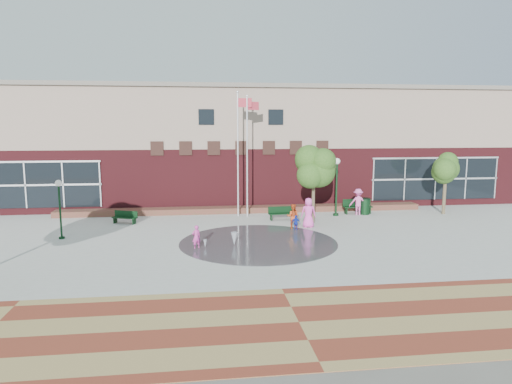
{
  "coord_description": "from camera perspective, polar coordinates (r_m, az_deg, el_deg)",
  "views": [
    {
      "loc": [
        -3.06,
        -20.46,
        6.22
      ],
      "look_at": [
        0.0,
        4.0,
        2.6
      ],
      "focal_mm": 32.0,
      "sensor_mm": 36.0,
      "label": 1
    }
  ],
  "objects": [
    {
      "name": "trash_can",
      "position": [
        32.84,
        13.44,
        -1.74
      ],
      "size": [
        0.71,
        0.71,
        1.17
      ],
      "color": "black",
      "rests_on": "ground"
    },
    {
      "name": "tree_mid",
      "position": [
        28.9,
        7.25,
        3.1
      ],
      "size": [
        2.94,
        2.94,
        4.95
      ],
      "color": "#4E412D",
      "rests_on": "ground"
    },
    {
      "name": "child_splash",
      "position": [
        23.37,
        -7.47,
        -5.61
      ],
      "size": [
        0.52,
        0.44,
        1.22
      ],
      "primitive_type": "imported",
      "rotation": [
        0.0,
        0.0,
        3.52
      ],
      "color": "#CB3997",
      "rests_on": "ground"
    },
    {
      "name": "flower_bed",
      "position": [
        32.8,
        -1.65,
        -2.58
      ],
      "size": [
        26.0,
        1.2,
        0.4
      ],
      "primitive_type": "cube",
      "color": "maroon",
      "rests_on": "ground"
    },
    {
      "name": "lamp_left",
      "position": [
        27.06,
        -23.34,
        -1.22
      ],
      "size": [
        0.35,
        0.35,
        3.28
      ],
      "color": "black",
      "rests_on": "ground"
    },
    {
      "name": "ground",
      "position": [
        21.6,
        1.33,
        -8.38
      ],
      "size": [
        120.0,
        120.0,
        0.0
      ],
      "primitive_type": "plane",
      "color": "#666056",
      "rests_on": "ground"
    },
    {
      "name": "paver_band",
      "position": [
        15.14,
        5.38,
        -15.93
      ],
      "size": [
        46.0,
        6.0,
        0.01
      ],
      "primitive_type": "cube",
      "color": "maroon",
      "rests_on": "ground"
    },
    {
      "name": "bench_left",
      "position": [
        30.2,
        -16.08,
        -3.36
      ],
      "size": [
        1.67,
        1.03,
        0.81
      ],
      "rotation": [
        0.0,
        0.0,
        -0.39
      ],
      "color": "black",
      "rests_on": "ground"
    },
    {
      "name": "flagpole_right",
      "position": [
        30.91,
        -2.19,
        5.6
      ],
      "size": [
        1.01,
        0.37,
        8.48
      ],
      "rotation": [
        0.0,
        0.0,
        -0.28
      ],
      "color": "white",
      "rests_on": "ground"
    },
    {
      "name": "lamp_right",
      "position": [
        31.69,
        10.05,
        1.46
      ],
      "size": [
        0.42,
        0.42,
        4.0
      ],
      "color": "black",
      "rests_on": "ground"
    },
    {
      "name": "tree_small_right",
      "position": [
        34.4,
        22.64,
        2.6
      ],
      "size": [
        2.53,
        2.53,
        4.32
      ],
      "color": "#4E412D",
      "rests_on": "ground"
    },
    {
      "name": "splash_pad",
      "position": [
        24.46,
        0.29,
        -6.37
      ],
      "size": [
        8.4,
        8.4,
        0.01
      ],
      "primitive_type": "cylinder",
      "color": "#383A3D",
      "rests_on": "ground"
    },
    {
      "name": "plaza_concrete",
      "position": [
        25.42,
        0.0,
        -5.8
      ],
      "size": [
        46.0,
        18.0,
        0.01
      ],
      "primitive_type": "cube",
      "color": "#A8A8A0",
      "rests_on": "ground"
    },
    {
      "name": "flagpole_left",
      "position": [
        30.78,
        -1.04,
        5.29
      ],
      "size": [
        0.91,
        0.4,
        8.22
      ],
      "rotation": [
        0.0,
        0.0,
        0.36
      ],
      "color": "white",
      "rests_on": "ground"
    },
    {
      "name": "water_jet_a",
      "position": [
        23.9,
        -2.73,
        -6.74
      ],
      "size": [
        0.35,
        0.35,
        0.69
      ],
      "primitive_type": "cone",
      "rotation": [
        3.14,
        0.0,
        0.0
      ],
      "color": "white",
      "rests_on": "ground"
    },
    {
      "name": "library_building",
      "position": [
        38.1,
        -2.53,
        5.98
      ],
      "size": [
        44.4,
        10.4,
        9.2
      ],
      "color": "#53181E",
      "rests_on": "ground"
    },
    {
      "name": "person_bench",
      "position": [
        32.57,
        12.64,
        -1.21
      ],
      "size": [
        1.27,
        0.84,
        1.84
      ],
      "primitive_type": "imported",
      "rotation": [
        0.0,
        0.0,
        3.0
      ],
      "color": "#E35EAD",
      "rests_on": "ground"
    },
    {
      "name": "bench_mid",
      "position": [
        30.21,
        3.23,
        -2.99
      ],
      "size": [
        1.78,
        0.6,
        0.88
      ],
      "rotation": [
        0.0,
        0.0,
        0.07
      ],
      "color": "black",
      "rests_on": "ground"
    },
    {
      "name": "adult_red",
      "position": [
        27.61,
        4.63,
        -3.07
      ],
      "size": [
        0.88,
        0.77,
        1.53
      ],
      "primitive_type": "imported",
      "rotation": [
        0.0,
        0.0,
        2.85
      ],
      "color": "#CD4A1E",
      "rests_on": "ground"
    },
    {
      "name": "water_jet_b",
      "position": [
        23.57,
        -6.37,
        -7.0
      ],
      "size": [
        0.19,
        0.19,
        0.42
      ],
      "primitive_type": "cone",
      "rotation": [
        3.14,
        0.0,
        0.0
      ],
      "color": "white",
      "rests_on": "ground"
    },
    {
      "name": "adult_pink",
      "position": [
        28.04,
        6.58,
        -2.59
      ],
      "size": [
        0.97,
        0.71,
        1.84
      ],
      "primitive_type": "imported",
      "rotation": [
        0.0,
        0.0,
        3.0
      ],
      "color": "#F14DBE",
      "rests_on": "ground"
    },
    {
      "name": "bench_right",
      "position": [
        33.04,
        12.57,
        -2.11
      ],
      "size": [
        2.04,
        0.57,
        1.03
      ],
      "rotation": [
        0.0,
        0.0,
        -0.0
      ],
      "color": "black",
      "rests_on": "ground"
    },
    {
      "name": "child_blue",
      "position": [
        27.26,
        5.02,
        -3.86
      ],
      "size": [
        0.59,
        0.41,
        0.93
      ],
      "primitive_type": "imported",
      "rotation": [
        0.0,
        0.0,
        2.78
      ],
      "color": "#162DB8",
      "rests_on": "ground"
    }
  ]
}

